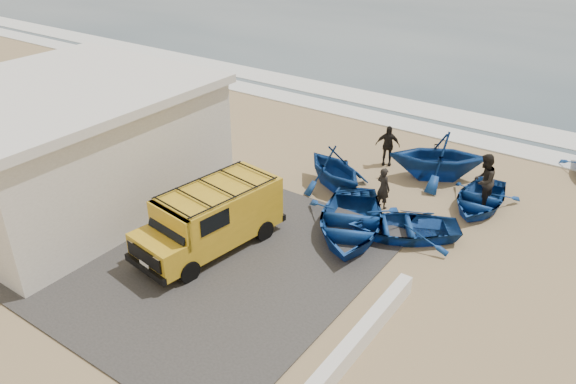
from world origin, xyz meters
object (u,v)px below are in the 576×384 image
Objects in this scene: parapet at (354,344)px; boat_near_left at (350,221)px; boat_mid_right at (479,199)px; fisherman_back at (388,145)px; van at (212,216)px; boat_far_left at (438,155)px; boat_mid_left at (334,168)px; boat_near_right at (403,227)px; building at (63,144)px; fisherman_middle at (484,180)px; fisherman_front at (383,188)px.

boat_near_left is at bearing 120.72° from parapet.
boat_mid_right is 1.99× the size of fisherman_back.
boat_far_left is at bearing 74.10° from van.
boat_mid_left is 0.84× the size of boat_far_left.
van is 1.40× the size of boat_near_right.
fisherman_middle is at bearing 33.03° from building.
fisherman_middle is (0.09, 9.18, 0.72)m from parapet.
fisherman_back reaches higher than boat_near_right.
fisherman_front is 3.60m from fisherman_middle.
parapet is 1.66× the size of boat_near_right.
boat_near_right is 2.33× the size of fisherman_front.
boat_near_left is 2.25× the size of fisherman_middle.
van is 9.63m from boat_mid_right.
boat_near_right is 4.10m from boat_mid_left.
boat_near_right is 1.07× the size of boat_mid_right.
fisherman_front reaches higher than boat_mid_right.
fisherman_middle is at bearing -40.33° from fisherman_back.
van is 1.36× the size of boat_far_left.
boat_near_right reaches higher than parapet.
boat_near_left is 1.21× the size of boat_far_left.
boat_near_left reaches higher than boat_near_right.
fisherman_back is at bearing 178.92° from boat_near_right.
boat_mid_left is 0.92× the size of boat_mid_right.
boat_mid_left is 2.26m from fisherman_front.
fisherman_front is (-0.67, -3.35, -0.20)m from boat_far_left.
building is at bearing -150.24° from boat_mid_right.
fisherman_front is (-2.76, 6.99, 0.50)m from parapet.
parapet is at bearing -83.19° from boat_near_left.
building is 10.51m from boat_near_left.
building is at bearing 177.45° from boat_near_left.
boat_mid_right is at bearing 58.67° from van.
van is 5.85m from boat_mid_left.
fisherman_front is 3.70m from fisherman_back.
parapet is 1.18× the size of van.
boat_far_left reaches higher than boat_near_right.
fisherman_back is at bearing 48.69° from building.
boat_mid_right is (2.95, 4.20, -0.11)m from boat_near_left.
fisherman_front is (-1.45, 1.39, 0.40)m from boat_near_right.
boat_mid_right is at bearing 124.38° from boat_near_right.
parapet is 9.21m from fisherman_middle.
fisherman_front is at bearing 31.58° from building.
boat_far_left is 2.18× the size of fisherman_back.
fisherman_middle is at bearing 32.95° from boat_far_left.
fisherman_front is (0.08, 2.21, 0.31)m from boat_near_left.
boat_near_right is at bearing -88.28° from boat_mid_left.
boat_mid_left is 4.19m from boat_far_left.
fisherman_middle is at bearing 32.48° from boat_near_left.
parapet is at bearing 0.10° from fisherman_middle.
building is at bearing -77.21° from boat_far_left.
boat_mid_left is at bearing 8.95° from fisherman_front.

